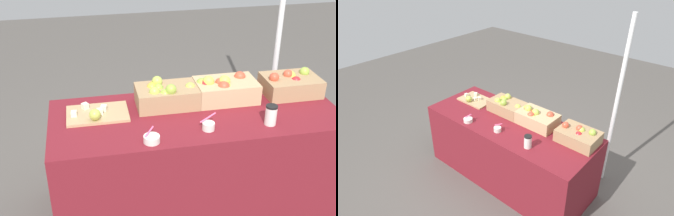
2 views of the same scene
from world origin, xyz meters
The scene contains 10 objects.
ground_plane centered at (0.00, 0.00, 0.00)m, with size 10.00×10.00×0.00m, color #56514C.
table centered at (0.00, 0.00, 0.37)m, with size 1.90×0.76×0.74m, color maroon.
apple_crate_left centered at (0.73, 0.16, 0.81)m, with size 0.39×0.28×0.18m.
apple_crate_middle centered at (0.24, 0.15, 0.82)m, with size 0.42×0.27×0.19m.
apple_crate_right centered at (-0.17, 0.15, 0.82)m, with size 0.41×0.26×0.19m.
cutting_board_front centered at (-0.64, 0.09, 0.76)m, with size 0.40×0.27×0.09m.
sample_bowl_near centered at (0.02, -0.22, 0.77)m, with size 0.10×0.08×0.11m.
sample_bowl_mid centered at (-0.34, -0.29, 0.76)m, with size 0.10×0.10×0.09m.
coffee_cup centered at (0.42, -0.23, 0.81)m, with size 0.07×0.07×0.13m.
tent_pole centered at (0.85, 0.68, 0.95)m, with size 0.04×0.04×1.90m, color white.
Camera 2 is at (1.75, -2.07, 2.44)m, focal length 31.72 mm.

